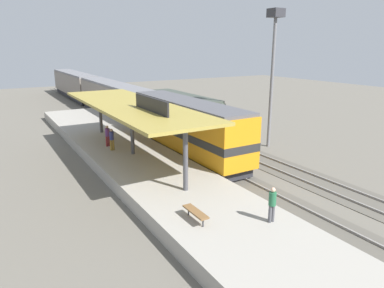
% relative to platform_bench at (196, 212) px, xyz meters
% --- Properties ---
extents(ground_plane, '(120.00, 120.00, 0.00)m').
position_rel_platform_bench_xyz_m(ground_plane, '(8.00, 11.38, -1.34)').
color(ground_plane, '#666056').
extents(track_near, '(3.20, 110.00, 0.16)m').
position_rel_platform_bench_xyz_m(track_near, '(6.00, 11.38, -1.31)').
color(track_near, '#565249').
rests_on(track_near, ground).
extents(track_far, '(3.20, 110.00, 0.16)m').
position_rel_platform_bench_xyz_m(track_far, '(10.60, 11.38, -1.31)').
color(track_far, '#565249').
rests_on(track_far, ground).
extents(platform, '(6.00, 44.00, 0.90)m').
position_rel_platform_bench_xyz_m(platform, '(1.40, 11.38, -0.89)').
color(platform, '#9E998E').
rests_on(platform, ground).
extents(station_canopy, '(5.20, 18.00, 4.70)m').
position_rel_platform_bench_xyz_m(station_canopy, '(1.40, 11.29, 3.19)').
color(station_canopy, '#47474C').
rests_on(station_canopy, platform).
extents(platform_bench, '(0.44, 1.70, 0.50)m').
position_rel_platform_bench_xyz_m(platform_bench, '(0.00, 0.00, 0.00)').
color(platform_bench, '#333338').
rests_on(platform_bench, platform).
extents(locomotive, '(2.93, 14.43, 4.44)m').
position_rel_platform_bench_xyz_m(locomotive, '(6.00, 11.31, 1.07)').
color(locomotive, '#28282D').
rests_on(locomotive, track_near).
extents(passenger_carriage_front, '(2.90, 20.00, 4.24)m').
position_rel_platform_bench_xyz_m(passenger_carriage_front, '(6.00, 29.31, 0.97)').
color(passenger_carriage_front, '#28282D').
rests_on(passenger_carriage_front, track_near).
extents(passenger_carriage_rear, '(2.90, 20.00, 4.24)m').
position_rel_platform_bench_xyz_m(passenger_carriage_rear, '(6.00, 50.11, 0.97)').
color(passenger_carriage_rear, '#28282D').
rests_on(passenger_carriage_rear, track_near).
extents(freight_car, '(2.80, 12.00, 3.54)m').
position_rel_platform_bench_xyz_m(freight_car, '(10.60, 20.24, 0.63)').
color(freight_car, '#28282D').
rests_on(freight_car, track_far).
extents(light_mast, '(1.10, 1.10, 11.70)m').
position_rel_platform_bench_xyz_m(light_mast, '(13.80, 10.11, 7.05)').
color(light_mast, slate).
rests_on(light_mast, ground).
extents(person_waiting, '(0.34, 0.34, 1.71)m').
position_rel_platform_bench_xyz_m(person_waiting, '(0.44, 14.40, 0.51)').
color(person_waiting, maroon).
rests_on(person_waiting, platform).
extents(person_walking, '(0.34, 0.34, 1.71)m').
position_rel_platform_bench_xyz_m(person_walking, '(2.95, -1.87, 0.51)').
color(person_walking, '#4C4C51').
rests_on(person_walking, platform).
extents(person_boarding, '(0.34, 0.34, 1.71)m').
position_rel_platform_bench_xyz_m(person_boarding, '(0.38, 13.15, 0.51)').
color(person_boarding, olive).
rests_on(person_boarding, platform).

